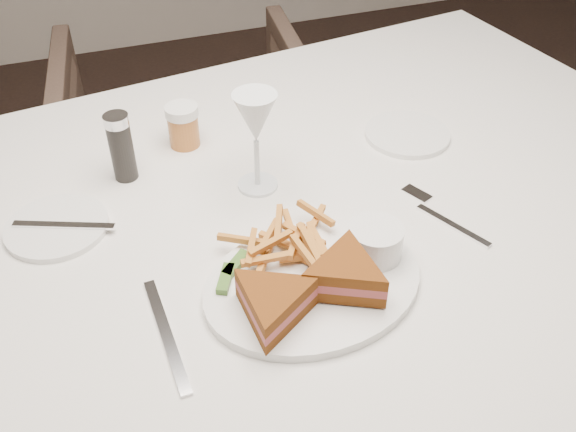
# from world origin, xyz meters

# --- Properties ---
(table) EXTENTS (1.78, 1.31, 0.75)m
(table) POSITION_xyz_m (-0.35, 0.10, 0.38)
(table) COLOR silver
(table) RESTS_ON ground
(chair_far) EXTENTS (0.77, 0.73, 0.72)m
(chair_far) POSITION_xyz_m (-0.33, 0.94, 0.36)
(chair_far) COLOR #45342A
(chair_far) RESTS_ON ground
(table_setting) EXTENTS (0.81, 0.60, 0.18)m
(table_setting) POSITION_xyz_m (-0.36, 0.04, 0.79)
(table_setting) COLOR white
(table_setting) RESTS_ON table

